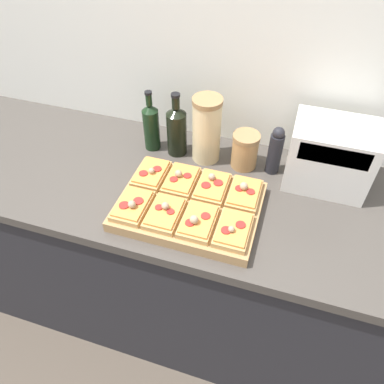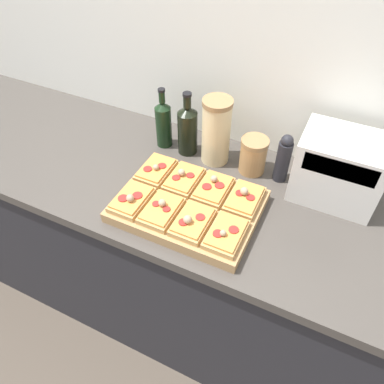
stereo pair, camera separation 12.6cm
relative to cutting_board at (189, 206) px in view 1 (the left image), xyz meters
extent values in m
plane|color=#4C4238|center=(-0.07, -0.20, -0.96)|extent=(12.00, 12.00, 0.00)
cube|color=silver|center=(-0.07, 0.47, 0.29)|extent=(6.00, 0.06, 2.50)
cube|color=#232328|center=(-0.07, 0.12, -0.51)|extent=(2.60, 0.64, 0.90)
cube|color=#423D38|center=(-0.07, 0.12, -0.04)|extent=(2.63, 0.67, 0.04)
cube|color=#A37A4C|center=(0.00, 0.00, 0.00)|extent=(0.47, 0.35, 0.04)
cube|color=tan|center=(-0.17, 0.08, 0.03)|extent=(0.10, 0.15, 0.02)
cube|color=#D6843D|center=(-0.17, 0.08, 0.04)|extent=(0.09, 0.14, 0.01)
cylinder|color=maroon|center=(-0.19, 0.06, 0.05)|extent=(0.03, 0.03, 0.00)
cylinder|color=maroon|center=(-0.15, 0.09, 0.05)|extent=(0.03, 0.03, 0.00)
sphere|color=tan|center=(-0.16, 0.07, 0.06)|extent=(0.02, 0.02, 0.02)
cube|color=tan|center=(-0.06, 0.08, 0.03)|extent=(0.10, 0.15, 0.02)
cube|color=#D6843D|center=(-0.06, 0.08, 0.04)|extent=(0.09, 0.14, 0.01)
cylinder|color=maroon|center=(-0.08, 0.06, 0.05)|extent=(0.03, 0.03, 0.00)
cylinder|color=maroon|center=(-0.04, 0.09, 0.05)|extent=(0.03, 0.03, 0.00)
sphere|color=tan|center=(-0.06, 0.08, 0.06)|extent=(0.03, 0.03, 0.03)
cube|color=tan|center=(0.06, 0.08, 0.03)|extent=(0.10, 0.15, 0.02)
cube|color=#D6843D|center=(0.06, 0.08, 0.04)|extent=(0.09, 0.14, 0.01)
cylinder|color=maroon|center=(0.04, 0.07, 0.05)|extent=(0.03, 0.03, 0.00)
cylinder|color=maroon|center=(0.07, 0.09, 0.05)|extent=(0.03, 0.03, 0.00)
sphere|color=tan|center=(0.05, 0.10, 0.06)|extent=(0.02, 0.02, 0.02)
cube|color=tan|center=(0.17, 0.08, 0.03)|extent=(0.10, 0.15, 0.02)
cube|color=#D6843D|center=(0.17, 0.08, 0.04)|extent=(0.09, 0.14, 0.01)
cylinder|color=maroon|center=(0.15, 0.09, 0.05)|extent=(0.03, 0.03, 0.00)
cylinder|color=maroon|center=(0.19, 0.08, 0.05)|extent=(0.03, 0.03, 0.00)
sphere|color=tan|center=(0.16, 0.09, 0.06)|extent=(0.03, 0.03, 0.03)
cube|color=tan|center=(-0.17, -0.08, 0.03)|extent=(0.10, 0.15, 0.02)
cube|color=#D6843D|center=(-0.17, -0.08, 0.04)|extent=(0.09, 0.14, 0.01)
cylinder|color=maroon|center=(-0.19, -0.10, 0.05)|extent=(0.03, 0.03, 0.00)
cylinder|color=maroon|center=(-0.15, -0.07, 0.05)|extent=(0.03, 0.03, 0.00)
sphere|color=tan|center=(-0.16, -0.10, 0.06)|extent=(0.03, 0.03, 0.03)
cube|color=tan|center=(-0.06, -0.08, 0.03)|extent=(0.10, 0.15, 0.02)
cube|color=#D6843D|center=(-0.06, -0.08, 0.04)|extent=(0.09, 0.14, 0.01)
cylinder|color=maroon|center=(-0.08, -0.08, 0.05)|extent=(0.03, 0.03, 0.00)
cylinder|color=maroon|center=(-0.04, -0.08, 0.05)|extent=(0.03, 0.03, 0.00)
sphere|color=tan|center=(-0.06, -0.07, 0.06)|extent=(0.02, 0.02, 0.02)
cube|color=tan|center=(0.06, -0.08, 0.03)|extent=(0.10, 0.15, 0.02)
cube|color=#D6843D|center=(0.06, -0.08, 0.04)|extent=(0.09, 0.14, 0.01)
cylinder|color=maroon|center=(0.04, -0.11, 0.05)|extent=(0.03, 0.03, 0.00)
cylinder|color=maroon|center=(0.08, -0.07, 0.05)|extent=(0.03, 0.03, 0.00)
sphere|color=tan|center=(0.05, -0.10, 0.06)|extent=(0.03, 0.03, 0.03)
cube|color=tan|center=(0.17, -0.08, 0.03)|extent=(0.10, 0.15, 0.02)
cube|color=#D6843D|center=(0.17, -0.08, 0.04)|extent=(0.09, 0.14, 0.01)
cylinder|color=maroon|center=(0.15, -0.11, 0.05)|extent=(0.03, 0.03, 0.00)
cylinder|color=maroon|center=(0.19, -0.07, 0.05)|extent=(0.03, 0.03, 0.00)
sphere|color=tan|center=(0.17, -0.10, 0.06)|extent=(0.02, 0.02, 0.02)
cylinder|color=black|center=(-0.25, 0.29, 0.07)|extent=(0.06, 0.06, 0.17)
cone|color=black|center=(-0.25, 0.29, 0.16)|extent=(0.06, 0.06, 0.03)
cylinder|color=black|center=(-0.25, 0.29, 0.20)|extent=(0.02, 0.02, 0.05)
cylinder|color=black|center=(-0.25, 0.29, 0.23)|extent=(0.03, 0.03, 0.01)
cylinder|color=black|center=(-0.14, 0.29, 0.07)|extent=(0.08, 0.08, 0.18)
cone|color=black|center=(-0.14, 0.29, 0.17)|extent=(0.08, 0.08, 0.03)
cylinder|color=black|center=(-0.14, 0.29, 0.21)|extent=(0.03, 0.03, 0.05)
cylinder|color=black|center=(-0.14, 0.29, 0.24)|extent=(0.03, 0.03, 0.01)
cylinder|color=beige|center=(-0.03, 0.29, 0.10)|extent=(0.11, 0.11, 0.25)
cylinder|color=#937047|center=(-0.03, 0.29, 0.23)|extent=(0.11, 0.11, 0.02)
cylinder|color=#AD7F4C|center=(0.13, 0.29, 0.04)|extent=(0.10, 0.10, 0.12)
cylinder|color=#937047|center=(0.13, 0.29, 0.11)|extent=(0.10, 0.10, 0.02)
cylinder|color=black|center=(0.24, 0.29, 0.06)|extent=(0.05, 0.05, 0.16)
sphere|color=black|center=(0.24, 0.29, 0.15)|extent=(0.04, 0.04, 0.04)
cube|color=beige|center=(0.42, 0.29, 0.10)|extent=(0.28, 0.20, 0.24)
cube|color=black|center=(0.42, 0.19, 0.17)|extent=(0.22, 0.01, 0.07)
cube|color=black|center=(0.57, 0.29, 0.11)|extent=(0.02, 0.02, 0.02)
camera|label=1|loc=(0.27, -0.82, 0.93)|focal=35.00mm
camera|label=2|loc=(0.39, -0.78, 0.93)|focal=35.00mm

